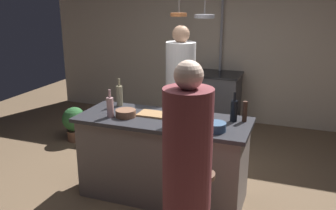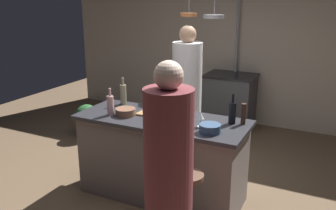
# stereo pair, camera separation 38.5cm
# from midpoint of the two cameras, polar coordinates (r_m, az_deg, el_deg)

# --- Properties ---
(ground_plane) EXTENTS (9.00, 9.00, 0.00)m
(ground_plane) POSITION_cam_midpoint_polar(r_m,az_deg,el_deg) (4.13, -3.49, -14.02)
(ground_plane) COLOR brown
(back_wall) EXTENTS (6.40, 0.16, 2.60)m
(back_wall) POSITION_cam_midpoint_polar(r_m,az_deg,el_deg) (6.31, 6.86, 9.30)
(back_wall) COLOR #BCAD99
(back_wall) RESTS_ON ground_plane
(kitchen_island) EXTENTS (1.80, 0.72, 0.90)m
(kitchen_island) POSITION_cam_midpoint_polar(r_m,az_deg,el_deg) (3.92, -3.61, -8.33)
(kitchen_island) COLOR slate
(kitchen_island) RESTS_ON ground_plane
(stove_range) EXTENTS (0.80, 0.64, 0.89)m
(stove_range) POSITION_cam_midpoint_polar(r_m,az_deg,el_deg) (6.10, 5.69, 0.88)
(stove_range) COLOR #47474C
(stove_range) RESTS_ON ground_plane
(chef) EXTENTS (0.37, 0.37, 1.77)m
(chef) POSITION_cam_midpoint_polar(r_m,az_deg,el_deg) (4.65, -0.42, 0.68)
(chef) COLOR white
(chef) RESTS_ON ground_plane
(bar_stool_right) EXTENTS (0.28, 0.28, 0.68)m
(bar_stool_right) POSITION_cam_midpoint_polar(r_m,az_deg,el_deg) (3.26, 1.42, -15.42)
(bar_stool_right) COLOR #4C4C51
(bar_stool_right) RESTS_ON ground_plane
(guest_right) EXTENTS (0.36, 0.36, 1.70)m
(guest_right) POSITION_cam_midpoint_polar(r_m,az_deg,el_deg) (2.73, -1.14, -12.20)
(guest_right) COLOR brown
(guest_right) RESTS_ON ground_plane
(overhead_pot_rack) EXTENTS (0.59, 1.49, 2.17)m
(overhead_pot_rack) POSITION_cam_midpoint_polar(r_m,az_deg,el_deg) (5.42, 4.22, 11.59)
(overhead_pot_rack) COLOR gray
(overhead_pot_rack) RESTS_ON ground_plane
(potted_plant) EXTENTS (0.36, 0.36, 0.52)m
(potted_plant) POSITION_cam_midpoint_polar(r_m,az_deg,el_deg) (5.68, -16.37, -2.56)
(potted_plant) COLOR brown
(potted_plant) RESTS_ON ground_plane
(cutting_board) EXTENTS (0.32, 0.22, 0.02)m
(cutting_board) POSITION_cam_midpoint_polar(r_m,az_deg,el_deg) (3.86, -5.13, -1.48)
(cutting_board) COLOR #997047
(cutting_board) RESTS_ON kitchen_island
(pepper_mill) EXTENTS (0.05, 0.05, 0.21)m
(pepper_mill) POSITION_cam_midpoint_polar(r_m,az_deg,el_deg) (3.66, 9.06, -1.05)
(pepper_mill) COLOR #382319
(pepper_mill) RESTS_ON kitchen_island
(wine_bottle_rose) EXTENTS (0.07, 0.07, 0.29)m
(wine_bottle_rose) POSITION_cam_midpoint_polar(r_m,az_deg,el_deg) (3.83, -11.94, -0.30)
(wine_bottle_rose) COLOR #B78C8E
(wine_bottle_rose) RESTS_ON kitchen_island
(wine_bottle_green) EXTENTS (0.07, 0.07, 0.32)m
(wine_bottle_green) POSITION_cam_midpoint_polar(r_m,az_deg,el_deg) (3.71, 0.76, -0.30)
(wine_bottle_green) COLOR #193D23
(wine_bottle_green) RESTS_ON kitchen_island
(wine_bottle_red) EXTENTS (0.07, 0.07, 0.30)m
(wine_bottle_red) POSITION_cam_midpoint_polar(r_m,az_deg,el_deg) (3.50, -2.55, -1.50)
(wine_bottle_red) COLOR #143319
(wine_bottle_red) RESTS_ON kitchen_island
(wine_bottle_white) EXTENTS (0.07, 0.07, 0.31)m
(wine_bottle_white) POSITION_cam_midpoint_polar(r_m,az_deg,el_deg) (4.21, -10.23, 1.48)
(wine_bottle_white) COLOR gray
(wine_bottle_white) RESTS_ON kitchen_island
(wine_bottle_dark) EXTENTS (0.07, 0.07, 0.30)m
(wine_bottle_dark) POSITION_cam_midpoint_polar(r_m,az_deg,el_deg) (3.65, 7.36, -0.87)
(wine_bottle_dark) COLOR black
(wine_bottle_dark) RESTS_ON kitchen_island
(wine_glass_by_chef) EXTENTS (0.07, 0.07, 0.15)m
(wine_glass_by_chef) POSITION_cam_midpoint_polar(r_m,az_deg,el_deg) (3.50, 2.61, -1.68)
(wine_glass_by_chef) COLOR silver
(wine_glass_by_chef) RESTS_ON kitchen_island
(wine_glass_near_left_guest) EXTENTS (0.07, 0.07, 0.15)m
(wine_glass_near_left_guest) POSITION_cam_midpoint_polar(r_m,az_deg,el_deg) (3.42, 0.77, -2.11)
(wine_glass_near_left_guest) COLOR silver
(wine_glass_near_left_guest) RESTS_ON kitchen_island
(mixing_bowl_ceramic) EXTENTS (0.19, 0.19, 0.07)m
(mixing_bowl_ceramic) POSITION_cam_midpoint_polar(r_m,az_deg,el_deg) (3.87, -0.26, -0.97)
(mixing_bowl_ceramic) COLOR silver
(mixing_bowl_ceramic) RESTS_ON kitchen_island
(mixing_bowl_wooden) EXTENTS (0.21, 0.21, 0.08)m
(mixing_bowl_wooden) POSITION_cam_midpoint_polar(r_m,az_deg,el_deg) (3.83, -9.53, -1.33)
(mixing_bowl_wooden) COLOR brown
(mixing_bowl_wooden) RESTS_ON kitchen_island
(mixing_bowl_blue) EXTENTS (0.20, 0.20, 0.08)m
(mixing_bowl_blue) POSITION_cam_midpoint_polar(r_m,az_deg,el_deg) (3.39, 4.24, -3.49)
(mixing_bowl_blue) COLOR #334C6B
(mixing_bowl_blue) RESTS_ON kitchen_island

